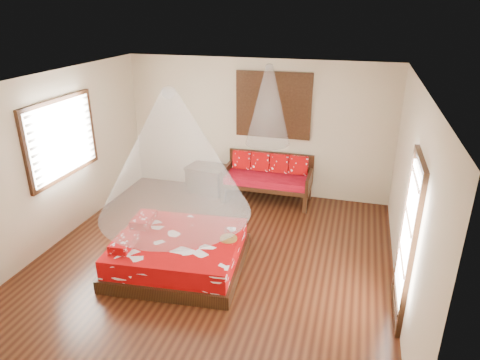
# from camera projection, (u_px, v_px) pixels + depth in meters

# --- Properties ---
(room) EXTENTS (5.54, 5.54, 2.84)m
(room) POSITION_uv_depth(u_px,v_px,m) (213.00, 176.00, 6.34)
(room) COLOR black
(room) RESTS_ON ground
(bed) EXTENTS (2.07, 1.91, 0.63)m
(bed) POSITION_uv_depth(u_px,v_px,m) (178.00, 253.00, 6.53)
(bed) COLOR black
(bed) RESTS_ON floor
(daybed) EXTENTS (1.78, 0.79, 0.94)m
(daybed) POSITION_uv_depth(u_px,v_px,m) (268.00, 176.00, 8.71)
(daybed) COLOR black
(daybed) RESTS_ON floor
(storage_chest) EXTENTS (0.90, 0.72, 0.56)m
(storage_chest) POSITION_uv_depth(u_px,v_px,m) (208.00, 179.00, 9.20)
(storage_chest) COLOR black
(storage_chest) RESTS_ON floor
(shutter_panel) EXTENTS (1.52, 0.06, 1.32)m
(shutter_panel) POSITION_uv_depth(u_px,v_px,m) (273.00, 105.00, 8.48)
(shutter_panel) COLOR black
(shutter_panel) RESTS_ON wall_back
(window_left) EXTENTS (0.10, 1.74, 1.34)m
(window_left) POSITION_uv_depth(u_px,v_px,m) (62.00, 139.00, 7.08)
(window_left) COLOR black
(window_left) RESTS_ON wall_left
(glazed_door) EXTENTS (0.08, 1.02, 2.16)m
(glazed_door) POSITION_uv_depth(u_px,v_px,m) (407.00, 241.00, 5.25)
(glazed_door) COLOR black
(glazed_door) RESTS_ON floor
(wine_tray) EXTENTS (0.26, 0.26, 0.21)m
(wine_tray) POSITION_uv_depth(u_px,v_px,m) (228.00, 236.00, 6.39)
(wine_tray) COLOR brown
(wine_tray) RESTS_ON bed
(mosquito_net_main) EXTENTS (2.20, 2.20, 1.80)m
(mosquito_net_main) POSITION_uv_depth(u_px,v_px,m) (173.00, 154.00, 5.92)
(mosquito_net_main) COLOR white
(mosquito_net_main) RESTS_ON ceiling
(mosquito_net_daybed) EXTENTS (0.86, 0.86, 1.50)m
(mosquito_net_daybed) POSITION_uv_depth(u_px,v_px,m) (268.00, 105.00, 8.03)
(mosquito_net_daybed) COLOR white
(mosquito_net_daybed) RESTS_ON ceiling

